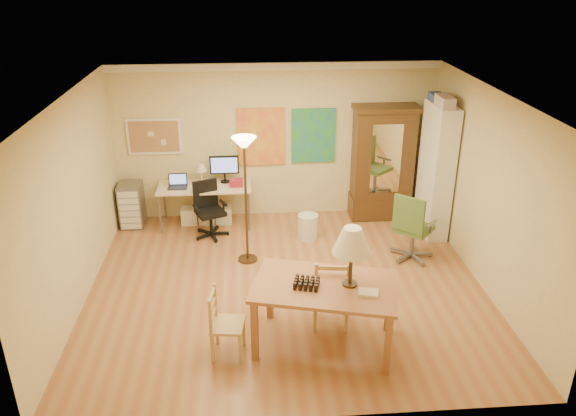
{
  "coord_description": "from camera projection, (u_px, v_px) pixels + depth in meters",
  "views": [
    {
      "loc": [
        -0.5,
        -6.78,
        4.25
      ],
      "look_at": [
        0.04,
        0.3,
        1.08
      ],
      "focal_mm": 35.0,
      "sensor_mm": 36.0,
      "label": 1
    }
  ],
  "objects": [
    {
      "name": "office_chair_black",
      "position": [
        210.0,
        222.0,
        9.29
      ],
      "size": [
        0.57,
        0.57,
        0.93
      ],
      "color": "black",
      "rests_on": "floor"
    },
    {
      "name": "wastebin",
      "position": [
        308.0,
        227.0,
        9.2
      ],
      "size": [
        0.34,
        0.34,
        0.42
      ],
      "primitive_type": "cylinder",
      "color": "silver",
      "rests_on": "floor"
    },
    {
      "name": "crown_molding",
      "position": [
        275.0,
        66.0,
        9.1
      ],
      "size": [
        5.5,
        0.08,
        0.12
      ],
      "primitive_type": "cube",
      "color": "white",
      "rests_on": "floor"
    },
    {
      "name": "dining_table",
      "position": [
        335.0,
        273.0,
        6.37
      ],
      "size": [
        1.84,
        1.37,
        1.55
      ],
      "color": "brown",
      "rests_on": "floor"
    },
    {
      "name": "torchiere_lamp",
      "position": [
        245.0,
        163.0,
        7.98
      ],
      "size": [
        0.36,
        0.36,
        1.96
      ],
      "color": "#46301C",
      "rests_on": "floor"
    },
    {
      "name": "art_panel_left",
      "position": [
        261.0,
        137.0,
        9.58
      ],
      "size": [
        0.8,
        0.04,
        1.0
      ],
      "primitive_type": "cube",
      "color": "yellow",
      "rests_on": "floor"
    },
    {
      "name": "ladder_chair_left",
      "position": [
        225.0,
        325.0,
        6.44
      ],
      "size": [
        0.42,
        0.43,
        0.84
      ],
      "color": "#9E7848",
      "rests_on": "floor"
    },
    {
      "name": "art_panel_right",
      "position": [
        314.0,
        136.0,
        9.64
      ],
      "size": [
        0.75,
        0.04,
        0.95
      ],
      "primitive_type": "cube",
      "color": "teal",
      "rests_on": "floor"
    },
    {
      "name": "office_chair_green",
      "position": [
        411.0,
        242.0,
        8.56
      ],
      "size": [
        0.7,
        0.7,
        1.09
      ],
      "color": "slate",
      "rests_on": "floor"
    },
    {
      "name": "drawer_cart",
      "position": [
        132.0,
        205.0,
        9.59
      ],
      "size": [
        0.38,
        0.46,
        0.77
      ],
      "color": "slate",
      "rests_on": "floor"
    },
    {
      "name": "floor",
      "position": [
        287.0,
        286.0,
        7.94
      ],
      "size": [
        5.5,
        5.5,
        0.0
      ],
      "primitive_type": "plane",
      "color": "#995C36",
      "rests_on": "ground"
    },
    {
      "name": "corkboard",
      "position": [
        154.0,
        136.0,
        9.43
      ],
      "size": [
        0.9,
        0.04,
        0.62
      ],
      "primitive_type": "cube",
      "color": "#AC7C51",
      "rests_on": "floor"
    },
    {
      "name": "bookshelf",
      "position": [
        436.0,
        171.0,
        9.09
      ],
      "size": [
        0.33,
        0.87,
        2.19
      ],
      "color": "white",
      "rests_on": "floor"
    },
    {
      "name": "ladder_chair_back",
      "position": [
        331.0,
        294.0,
        6.93
      ],
      "size": [
        0.49,
        0.48,
        0.96
      ],
      "color": "#9E7848",
      "rests_on": "floor"
    },
    {
      "name": "armoire",
      "position": [
        382.0,
        170.0,
        9.75
      ],
      "size": [
        1.09,
        0.52,
        2.0
      ],
      "color": "#3C2510",
      "rests_on": "floor"
    },
    {
      "name": "computer_desk",
      "position": [
        207.0,
        200.0,
        9.64
      ],
      "size": [
        1.58,
        0.69,
        1.19
      ],
      "color": "beige",
      "rests_on": "floor"
    }
  ]
}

